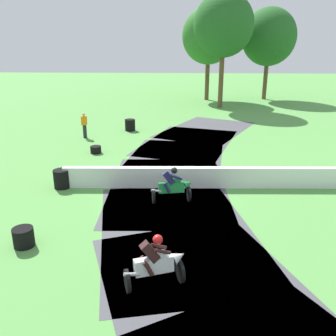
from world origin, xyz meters
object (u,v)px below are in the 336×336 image
(track_marshal, at_px, (84,125))
(traffic_cone, at_px, (274,170))
(motorcycle_lead_green, at_px, (173,186))
(motorcycle_chase_white, at_px, (156,262))
(tire_stack_far, at_px, (23,237))
(tire_stack_mid_a, at_px, (96,150))
(tire_stack_near, at_px, (130,125))
(tire_stack_mid_b, at_px, (62,179))

(track_marshal, distance_m, traffic_cone, 12.57)
(track_marshal, height_order, traffic_cone, track_marshal)
(motorcycle_lead_green, distance_m, motorcycle_chase_white, 5.22)
(tire_stack_far, xyz_separation_m, track_marshal, (-1.57, 13.25, 0.52))
(motorcycle_lead_green, distance_m, tire_stack_far, 5.71)
(tire_stack_mid_a, xyz_separation_m, track_marshal, (-1.49, 3.39, 0.62))
(motorcycle_lead_green, height_order, track_marshal, track_marshal)
(traffic_cone, bearing_deg, tire_stack_near, 133.07)
(motorcycle_chase_white, height_order, tire_stack_near, motorcycle_chase_white)
(motorcycle_chase_white, height_order, tire_stack_mid_b, motorcycle_chase_white)
(motorcycle_chase_white, bearing_deg, track_marshal, 111.14)
(tire_stack_near, bearing_deg, track_marshal, -141.33)
(motorcycle_lead_green, xyz_separation_m, tire_stack_mid_a, (-4.55, 6.33, -0.45))
(tire_stack_near, relative_size, track_marshal, 0.49)
(motorcycle_lead_green, bearing_deg, tire_stack_mid_b, 165.99)
(tire_stack_far, relative_size, track_marshal, 0.39)
(tire_stack_far, bearing_deg, track_marshal, 96.76)
(tire_stack_near, bearing_deg, tire_stack_mid_a, -101.93)
(motorcycle_lead_green, bearing_deg, traffic_cone, 34.39)
(tire_stack_near, xyz_separation_m, tire_stack_mid_b, (-1.43, -10.65, 0.00))
(motorcycle_lead_green, height_order, traffic_cone, motorcycle_lead_green)
(tire_stack_mid_b, height_order, tire_stack_far, tire_stack_mid_b)
(tire_stack_near, distance_m, traffic_cone, 11.83)
(motorcycle_chase_white, xyz_separation_m, traffic_cone, (4.96, 8.43, -0.44))
(motorcycle_lead_green, distance_m, tire_stack_near, 12.32)
(tire_stack_mid_b, relative_size, track_marshal, 0.49)
(tire_stack_near, height_order, tire_stack_mid_b, same)
(motorcycle_lead_green, height_order, motorcycle_chase_white, motorcycle_chase_white)
(tire_stack_mid_b, height_order, traffic_cone, tire_stack_mid_b)
(traffic_cone, bearing_deg, motorcycle_lead_green, -145.61)
(tire_stack_mid_b, distance_m, traffic_cone, 9.71)
(motorcycle_lead_green, xyz_separation_m, tire_stack_mid_b, (-4.81, 1.20, -0.25))
(traffic_cone, bearing_deg, tire_stack_mid_b, -168.04)
(tire_stack_mid_b, bearing_deg, motorcycle_lead_green, -14.01)
(tire_stack_mid_a, height_order, track_marshal, track_marshal)
(motorcycle_lead_green, xyz_separation_m, motorcycle_chase_white, (-0.26, -5.22, 0.01))
(tire_stack_mid_b, bearing_deg, track_marshal, 98.23)
(motorcycle_lead_green, xyz_separation_m, tire_stack_near, (-3.38, 11.85, -0.25))
(tire_stack_mid_a, distance_m, tire_stack_far, 9.87)
(tire_stack_near, distance_m, tire_stack_mid_b, 10.74)
(motorcycle_chase_white, relative_size, tire_stack_far, 2.64)
(motorcycle_chase_white, relative_size, traffic_cone, 3.81)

